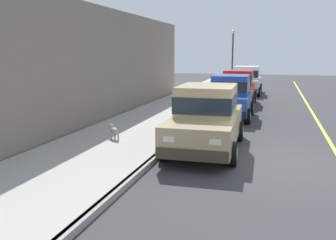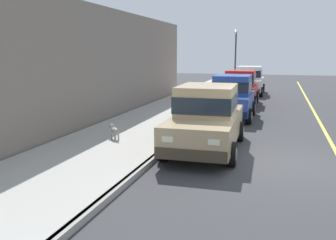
# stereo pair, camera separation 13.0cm
# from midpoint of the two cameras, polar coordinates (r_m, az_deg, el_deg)

# --- Properties ---
(ground_plane) EXTENTS (80.00, 80.00, 0.00)m
(ground_plane) POSITION_cam_midpoint_polar(r_m,az_deg,el_deg) (10.08, 16.63, -6.43)
(ground_plane) COLOR #38383A
(curb) EXTENTS (0.16, 64.00, 0.14)m
(curb) POSITION_cam_midpoint_polar(r_m,az_deg,el_deg) (10.51, -1.12, -4.89)
(curb) COLOR gray
(curb) RESTS_ON ground
(sidewalk) EXTENTS (3.60, 64.00, 0.14)m
(sidewalk) POSITION_cam_midpoint_polar(r_m,az_deg,el_deg) (11.17, -9.99, -4.12)
(sidewalk) COLOR #A8A59E
(sidewalk) RESTS_ON ground
(car_tan_sedan) EXTENTS (2.13, 4.65, 1.92)m
(car_tan_sedan) POSITION_cam_midpoint_polar(r_m,az_deg,el_deg) (10.80, 5.70, 0.45)
(car_tan_sedan) COLOR tan
(car_tan_sedan) RESTS_ON ground
(car_blue_hatchback) EXTENTS (1.98, 3.81, 1.88)m
(car_blue_hatchback) POSITION_cam_midpoint_polar(r_m,az_deg,el_deg) (16.33, 9.50, 3.75)
(car_blue_hatchback) COLOR #28479E
(car_blue_hatchback) RESTS_ON ground
(car_red_hatchback) EXTENTS (1.98, 3.81, 1.88)m
(car_red_hatchback) POSITION_cam_midpoint_polar(r_m,az_deg,el_deg) (20.75, 10.71, 5.13)
(car_red_hatchback) COLOR red
(car_red_hatchback) RESTS_ON ground
(car_white_sedan) EXTENTS (2.05, 4.60, 1.92)m
(car_white_sedan) POSITION_cam_midpoint_polar(r_m,az_deg,el_deg) (25.98, 12.04, 6.16)
(car_white_sedan) COLOR white
(car_white_sedan) RESTS_ON ground
(dog_grey) EXTENTS (0.58, 0.56, 0.49)m
(dog_grey) POSITION_cam_midpoint_polar(r_m,az_deg,el_deg) (11.73, -8.79, -1.58)
(dog_grey) COLOR #999691
(dog_grey) RESTS_ON sidewalk
(street_lamp) EXTENTS (0.36, 0.36, 4.42)m
(street_lamp) POSITION_cam_midpoint_polar(r_m,az_deg,el_deg) (29.77, 9.96, 10.46)
(street_lamp) COLOR #2D2D33
(street_lamp) RESTS_ON sidewalk
(building_facade) EXTENTS (0.50, 20.00, 4.66)m
(building_facade) POSITION_cam_midpoint_polar(r_m,az_deg,el_deg) (15.78, -9.89, 8.45)
(building_facade) COLOR slate
(building_facade) RESTS_ON ground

